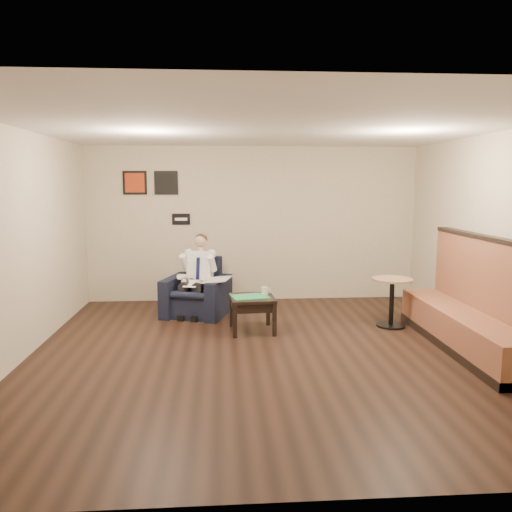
{
  "coord_description": "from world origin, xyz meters",
  "views": [
    {
      "loc": [
        -0.57,
        -6.07,
        2.14
      ],
      "look_at": [
        -0.07,
        1.2,
        1.08
      ],
      "focal_mm": 35.0,
      "sensor_mm": 36.0,
      "label": 1
    }
  ],
  "objects": [
    {
      "name": "armchair",
      "position": [
        -0.99,
        1.96,
        0.46
      ],
      "size": [
        1.19,
        1.19,
        0.92
      ],
      "primitive_type": "cube",
      "rotation": [
        0.0,
        0.0,
        -0.31
      ],
      "color": "black",
      "rests_on": "ground"
    },
    {
      "name": "banquette",
      "position": [
        2.59,
        0.02,
        0.72
      ],
      "size": [
        0.67,
        2.82,
        1.44
      ],
      "primitive_type": "cube",
      "color": "brown",
      "rests_on": "ground"
    },
    {
      "name": "seating_sign",
      "position": [
        -1.3,
        2.98,
        1.5
      ],
      "size": [
        0.32,
        0.02,
        0.2
      ],
      "primitive_type": "cube",
      "color": "black",
      "rests_on": "wall_back"
    },
    {
      "name": "wall_right",
      "position": [
        3.0,
        0.0,
        1.4
      ],
      "size": [
        0.02,
        6.0,
        2.8
      ],
      "primitive_type": "cube",
      "color": "beige",
      "rests_on": "ground"
    },
    {
      "name": "lap_papers",
      "position": [
        -1.06,
        1.75,
        0.56
      ],
      "size": [
        0.27,
        0.34,
        0.01
      ],
      "primitive_type": "cube",
      "rotation": [
        0.0,
        0.0,
        -0.24
      ],
      "color": "white",
      "rests_on": "seated_man"
    },
    {
      "name": "seated_man",
      "position": [
        -1.03,
        1.84,
        0.63
      ],
      "size": [
        0.84,
        1.04,
        1.26
      ],
      "primitive_type": null,
      "rotation": [
        0.0,
        0.0,
        -0.31
      ],
      "color": "white",
      "rests_on": "armchair"
    },
    {
      "name": "wall_front",
      "position": [
        0.0,
        -3.0,
        1.4
      ],
      "size": [
        6.0,
        0.02,
        2.8
      ],
      "primitive_type": "cube",
      "color": "beige",
      "rests_on": "ground"
    },
    {
      "name": "newspaper",
      "position": [
        -0.65,
        1.75,
        0.62
      ],
      "size": [
        0.51,
        0.58,
        0.01
      ],
      "primitive_type": "cube",
      "rotation": [
        0.0,
        0.0,
        -0.25
      ],
      "color": "silver",
      "rests_on": "armchair"
    },
    {
      "name": "cafe_table",
      "position": [
        1.97,
        1.07,
        0.37
      ],
      "size": [
        0.73,
        0.73,
        0.74
      ],
      "primitive_type": "cylinder",
      "rotation": [
        0.0,
        0.0,
        -0.26
      ],
      "color": "#9F7856",
      "rests_on": "ground"
    },
    {
      "name": "wall_back",
      "position": [
        0.0,
        3.0,
        1.4
      ],
      "size": [
        6.0,
        0.02,
        2.8
      ],
      "primitive_type": "cube",
      "color": "beige",
      "rests_on": "ground"
    },
    {
      "name": "coffee_mug",
      "position": [
        0.06,
        1.12,
        0.57
      ],
      "size": [
        0.1,
        0.1,
        0.11
      ],
      "primitive_type": "cylinder",
      "rotation": [
        0.0,
        0.0,
        0.07
      ],
      "color": "white",
      "rests_on": "side_table"
    },
    {
      "name": "side_table",
      "position": [
        -0.14,
        0.97,
        0.26
      ],
      "size": [
        0.67,
        0.67,
        0.51
      ],
      "primitive_type": "cube",
      "rotation": [
        0.0,
        0.0,
        0.07
      ],
      "color": "black",
      "rests_on": "ground"
    },
    {
      "name": "ceiling",
      "position": [
        0.0,
        0.0,
        2.8
      ],
      "size": [
        6.0,
        6.0,
        0.02
      ],
      "primitive_type": "cube",
      "color": "white",
      "rests_on": "wall_back"
    },
    {
      "name": "art_print_left",
      "position": [
        -2.1,
        2.98,
        2.15
      ],
      "size": [
        0.42,
        0.03,
        0.42
      ],
      "primitive_type": "cube",
      "color": "#B13715",
      "rests_on": "wall_back"
    },
    {
      "name": "smartphone",
      "position": [
        -0.09,
        1.15,
        0.52
      ],
      "size": [
        0.17,
        0.1,
        0.01
      ],
      "primitive_type": "cube",
      "rotation": [
        0.0,
        0.0,
        -0.11
      ],
      "color": "black",
      "rests_on": "side_table"
    },
    {
      "name": "green_folder",
      "position": [
        -0.17,
        0.94,
        0.52
      ],
      "size": [
        0.58,
        0.46,
        0.01
      ],
      "primitive_type": "cube",
      "rotation": [
        0.0,
        0.0,
        0.21
      ],
      "color": "#23AF5C",
      "rests_on": "side_table"
    },
    {
      "name": "art_print_right",
      "position": [
        -1.55,
        2.98,
        2.15
      ],
      "size": [
        0.42,
        0.03,
        0.42
      ],
      "primitive_type": "cube",
      "color": "black",
      "rests_on": "wall_back"
    },
    {
      "name": "wall_left",
      "position": [
        -3.0,
        0.0,
        1.4
      ],
      "size": [
        0.02,
        6.0,
        2.8
      ],
      "primitive_type": "cube",
      "color": "beige",
      "rests_on": "ground"
    },
    {
      "name": "ground",
      "position": [
        0.0,
        0.0,
        0.0
      ],
      "size": [
        6.0,
        6.0,
        0.0
      ],
      "primitive_type": "plane",
      "color": "black",
      "rests_on": "ground"
    }
  ]
}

